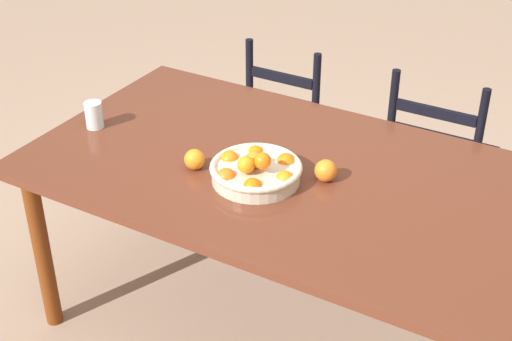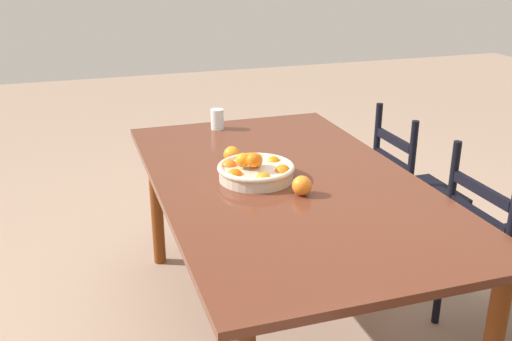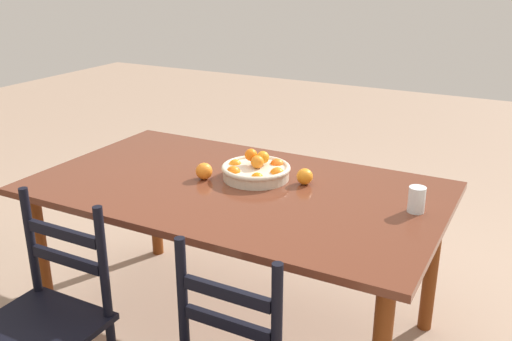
# 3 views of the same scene
# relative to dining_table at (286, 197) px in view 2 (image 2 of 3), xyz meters

# --- Properties ---
(ground_plane) EXTENTS (12.00, 12.00, 0.00)m
(ground_plane) POSITION_rel_dining_table_xyz_m (0.00, 0.00, -0.69)
(ground_plane) COLOR tan
(dining_table) EXTENTS (1.87, 1.08, 0.77)m
(dining_table) POSITION_rel_dining_table_xyz_m (0.00, 0.00, 0.00)
(dining_table) COLOR brown
(dining_table) RESTS_ON ground
(chair_near_window) EXTENTS (0.43, 0.43, 0.92)m
(chair_near_window) POSITION_rel_dining_table_xyz_m (0.34, 0.87, -0.25)
(chair_near_window) COLOR black
(chair_near_window) RESTS_ON ground
(chair_by_cabinet) EXTENTS (0.41, 0.41, 0.90)m
(chair_by_cabinet) POSITION_rel_dining_table_xyz_m (-0.40, 0.89, -0.27)
(chair_by_cabinet) COLOR black
(chair_by_cabinet) RESTS_ON ground
(fruit_bowl) EXTENTS (0.33, 0.33, 0.13)m
(fruit_bowl) POSITION_rel_dining_table_xyz_m (-0.04, -0.12, 0.12)
(fruit_bowl) COLOR beige
(fruit_bowl) RESTS_ON dining_table
(orange_loose_0) EXTENTS (0.08, 0.08, 0.08)m
(orange_loose_0) POSITION_rel_dining_table_xyz_m (-0.27, -0.16, 0.12)
(orange_loose_0) COLOR orange
(orange_loose_0) RESTS_ON dining_table
(orange_loose_1) EXTENTS (0.08, 0.08, 0.08)m
(orange_loose_1) POSITION_rel_dining_table_xyz_m (0.17, 0.00, 0.12)
(orange_loose_1) COLOR orange
(orange_loose_1) RESTS_ON dining_table
(drinking_glass) EXTENTS (0.07, 0.07, 0.11)m
(drinking_glass) POSITION_rel_dining_table_xyz_m (-0.80, -0.09, 0.14)
(drinking_glass) COLOR silver
(drinking_glass) RESTS_ON dining_table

